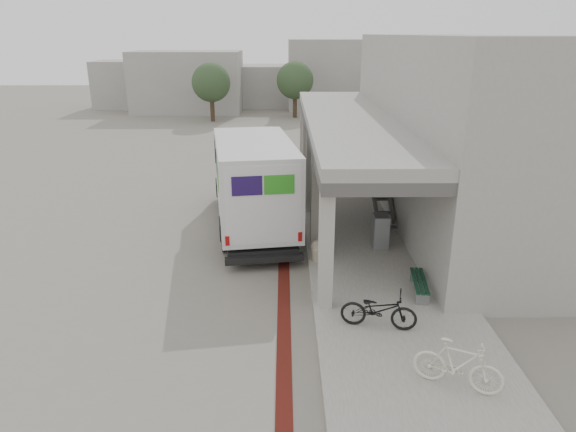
{
  "coord_description": "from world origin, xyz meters",
  "views": [
    {
      "loc": [
        1.01,
        -15.75,
        7.07
      ],
      "look_at": [
        1.14,
        -0.46,
        1.6
      ],
      "focal_mm": 32.0,
      "sensor_mm": 36.0,
      "label": 1
    }
  ],
  "objects_px": {
    "fedex_truck": "(252,180)",
    "bicycle_black": "(379,310)",
    "bicycle_cream": "(458,365)",
    "bench": "(419,284)",
    "utility_cabinet": "(380,231)"
  },
  "relations": [
    {
      "from": "bicycle_black",
      "to": "bicycle_cream",
      "type": "bearing_deg",
      "value": -139.89
    },
    {
      "from": "utility_cabinet",
      "to": "bicycle_black",
      "type": "height_order",
      "value": "utility_cabinet"
    },
    {
      "from": "fedex_truck",
      "to": "bench",
      "type": "distance_m",
      "value": 7.7
    },
    {
      "from": "fedex_truck",
      "to": "bicycle_black",
      "type": "relative_size",
      "value": 4.53
    },
    {
      "from": "fedex_truck",
      "to": "bicycle_cream",
      "type": "relative_size",
      "value": 4.63
    },
    {
      "from": "bench",
      "to": "utility_cabinet",
      "type": "height_order",
      "value": "utility_cabinet"
    },
    {
      "from": "bicycle_black",
      "to": "fedex_truck",
      "type": "bearing_deg",
      "value": 37.76
    },
    {
      "from": "bicycle_cream",
      "to": "utility_cabinet",
      "type": "bearing_deg",
      "value": 27.95
    },
    {
      "from": "fedex_truck",
      "to": "bicycle_cream",
      "type": "bearing_deg",
      "value": -72.53
    },
    {
      "from": "fedex_truck",
      "to": "bicycle_black",
      "type": "height_order",
      "value": "fedex_truck"
    },
    {
      "from": "bench",
      "to": "utility_cabinet",
      "type": "relative_size",
      "value": 1.47
    },
    {
      "from": "bench",
      "to": "bicycle_black",
      "type": "distance_m",
      "value": 2.34
    },
    {
      "from": "fedex_truck",
      "to": "bicycle_black",
      "type": "bearing_deg",
      "value": -73.1
    },
    {
      "from": "fedex_truck",
      "to": "utility_cabinet",
      "type": "height_order",
      "value": "fedex_truck"
    },
    {
      "from": "bicycle_black",
      "to": "bicycle_cream",
      "type": "xyz_separation_m",
      "value": [
        1.22,
        -2.33,
        0.06
      ]
    }
  ]
}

